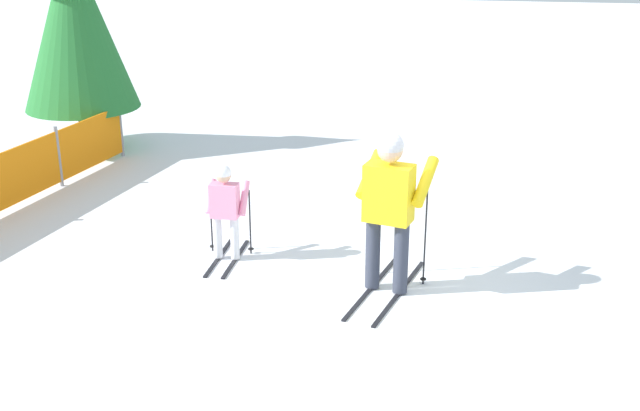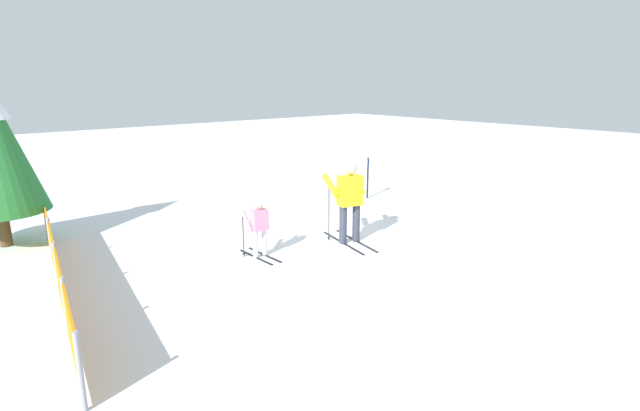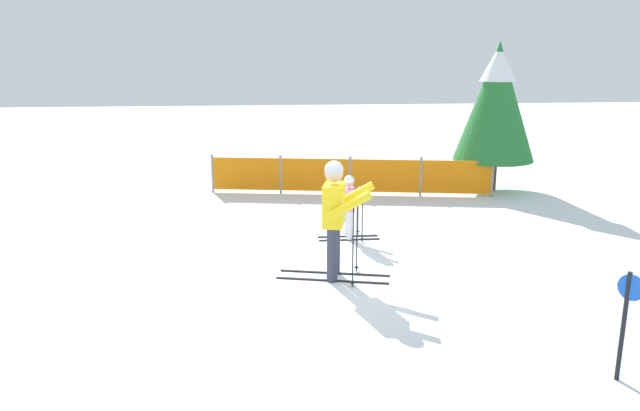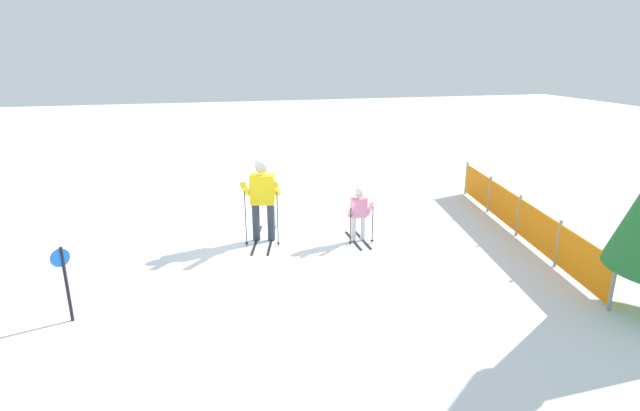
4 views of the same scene
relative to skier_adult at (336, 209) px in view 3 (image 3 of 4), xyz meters
name	(u,v)px [view 3 (image 3 of 4)]	position (x,y,z in m)	size (l,w,h in m)	color
ground_plane	(325,280)	(-0.17, -0.10, -1.10)	(60.00, 60.00, 0.00)	white
skier_adult	(336,209)	(0.00, 0.00, 0.00)	(1.77, 0.90, 1.83)	black
skier_child	(350,202)	(0.50, 1.99, -0.40)	(1.13, 0.56, 1.20)	black
safety_fence	(350,175)	(1.02, 5.54, -0.63)	(6.67, 1.24, 0.94)	gray
conifer_far	(497,100)	(4.59, 5.71, 1.13)	(1.94, 1.94, 3.60)	#4C3823
trail_marker	(626,314)	(2.63, -3.33, -0.34)	(0.18, 0.24, 1.22)	black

